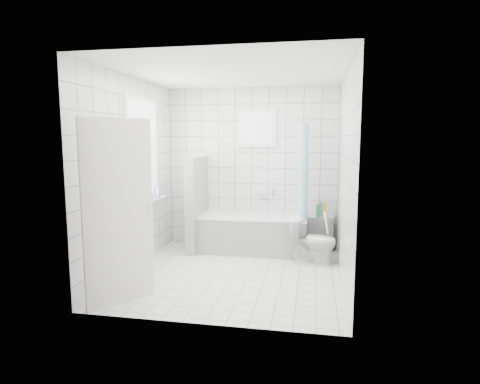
# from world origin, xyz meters

# --- Properties ---
(ground) EXTENTS (3.00, 3.00, 0.00)m
(ground) POSITION_xyz_m (0.00, 0.00, 0.00)
(ground) COLOR white
(ground) RESTS_ON ground
(ceiling) EXTENTS (3.00, 3.00, 0.00)m
(ceiling) POSITION_xyz_m (0.00, 0.00, 2.60)
(ceiling) COLOR white
(ceiling) RESTS_ON ground
(wall_back) EXTENTS (2.80, 0.02, 2.60)m
(wall_back) POSITION_xyz_m (0.00, 1.50, 1.30)
(wall_back) COLOR white
(wall_back) RESTS_ON ground
(wall_front) EXTENTS (2.80, 0.02, 2.60)m
(wall_front) POSITION_xyz_m (0.00, -1.50, 1.30)
(wall_front) COLOR white
(wall_front) RESTS_ON ground
(wall_left) EXTENTS (0.02, 3.00, 2.60)m
(wall_left) POSITION_xyz_m (-1.40, 0.00, 1.30)
(wall_left) COLOR white
(wall_left) RESTS_ON ground
(wall_right) EXTENTS (0.02, 3.00, 2.60)m
(wall_right) POSITION_xyz_m (1.40, 0.00, 1.30)
(wall_right) COLOR white
(wall_right) RESTS_ON ground
(window_left) EXTENTS (0.01, 0.90, 1.40)m
(window_left) POSITION_xyz_m (-1.35, 0.30, 1.60)
(window_left) COLOR white
(window_left) RESTS_ON wall_left
(window_back) EXTENTS (0.50, 0.01, 0.50)m
(window_back) POSITION_xyz_m (0.10, 1.46, 1.95)
(window_back) COLOR white
(window_back) RESTS_ON wall_back
(window_sill) EXTENTS (0.18, 1.02, 0.08)m
(window_sill) POSITION_xyz_m (-1.31, 0.30, 0.86)
(window_sill) COLOR white
(window_sill) RESTS_ON wall_left
(door) EXTENTS (0.50, 0.67, 2.00)m
(door) POSITION_xyz_m (-1.01, -1.16, 1.00)
(door) COLOR silver
(door) RESTS_ON ground
(bathtub) EXTENTS (1.69, 0.77, 0.58)m
(bathtub) POSITION_xyz_m (0.10, 1.12, 0.29)
(bathtub) COLOR white
(bathtub) RESTS_ON ground
(partition_wall) EXTENTS (0.15, 0.85, 1.50)m
(partition_wall) POSITION_xyz_m (-0.81, 1.07, 0.75)
(partition_wall) COLOR white
(partition_wall) RESTS_ON ground
(tiled_ledge) EXTENTS (0.40, 0.24, 0.55)m
(tiled_ledge) POSITION_xyz_m (1.14, 1.38, 0.28)
(tiled_ledge) COLOR white
(tiled_ledge) RESTS_ON ground
(toilet) EXTENTS (0.68, 0.43, 0.66)m
(toilet) POSITION_xyz_m (1.03, 0.65, 0.33)
(toilet) COLOR white
(toilet) RESTS_ON ground
(curtain_rod) EXTENTS (0.02, 0.80, 0.02)m
(curtain_rod) POSITION_xyz_m (0.88, 1.10, 2.00)
(curtain_rod) COLOR silver
(curtain_rod) RESTS_ON wall_back
(shower_curtain) EXTENTS (0.14, 0.48, 1.78)m
(shower_curtain) POSITION_xyz_m (0.88, 0.97, 1.10)
(shower_curtain) COLOR #54AFF7
(shower_curtain) RESTS_ON curtain_rod
(tub_faucet) EXTENTS (0.18, 0.06, 0.06)m
(tub_faucet) POSITION_xyz_m (0.20, 1.46, 0.85)
(tub_faucet) COLOR silver
(tub_faucet) RESTS_ON wall_back
(sill_bottles) EXTENTS (0.18, 0.81, 0.32)m
(sill_bottles) POSITION_xyz_m (-1.30, 0.22, 1.03)
(sill_bottles) COLOR #C763C2
(sill_bottles) RESTS_ON window_sill
(ledge_bottles) EXTENTS (0.15, 0.17, 0.26)m
(ledge_bottles) POSITION_xyz_m (1.16, 1.32, 0.67)
(ledge_bottles) COLOR #241BD9
(ledge_bottles) RESTS_ON tiled_ledge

